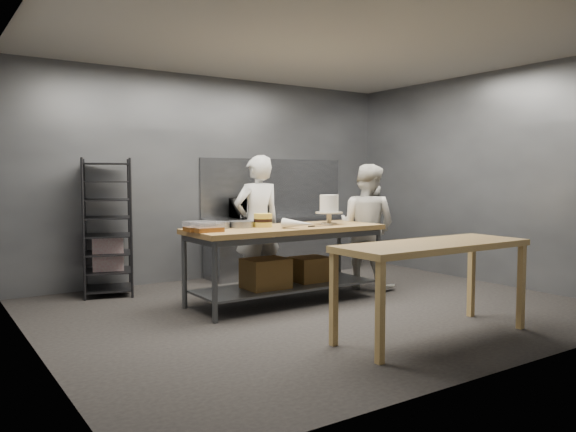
# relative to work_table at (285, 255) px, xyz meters

# --- Properties ---
(ground) EXTENTS (6.00, 6.00, 0.00)m
(ground) POSITION_rel_work_table_xyz_m (0.14, -0.45, -0.57)
(ground) COLOR black
(ground) RESTS_ON ground
(back_wall) EXTENTS (6.00, 0.04, 3.00)m
(back_wall) POSITION_rel_work_table_xyz_m (0.14, 2.05, 0.93)
(back_wall) COLOR #4C4F54
(back_wall) RESTS_ON ground
(work_table) EXTENTS (2.40, 0.90, 0.92)m
(work_table) POSITION_rel_work_table_xyz_m (0.00, 0.00, 0.00)
(work_table) COLOR olive
(work_table) RESTS_ON ground
(near_counter) EXTENTS (2.00, 0.70, 0.90)m
(near_counter) POSITION_rel_work_table_xyz_m (0.35, -1.99, 0.24)
(near_counter) COLOR olive
(near_counter) RESTS_ON ground
(back_counter) EXTENTS (2.60, 0.60, 0.90)m
(back_counter) POSITION_rel_work_table_xyz_m (1.14, 1.73, -0.12)
(back_counter) COLOR slate
(back_counter) RESTS_ON ground
(splashback_panel) EXTENTS (2.60, 0.02, 0.90)m
(splashback_panel) POSITION_rel_work_table_xyz_m (1.14, 2.03, 0.78)
(splashback_panel) COLOR slate
(splashback_panel) RESTS_ON back_counter
(speed_rack) EXTENTS (0.75, 0.79, 1.75)m
(speed_rack) POSITION_rel_work_table_xyz_m (-1.64, 1.65, 0.28)
(speed_rack) COLOR black
(speed_rack) RESTS_ON ground
(chef_behind) EXTENTS (0.66, 0.44, 1.79)m
(chef_behind) POSITION_rel_work_table_xyz_m (-0.01, 0.64, 0.32)
(chef_behind) COLOR silver
(chef_behind) RESTS_ON ground
(chef_right) EXTENTS (0.90, 1.00, 1.68)m
(chef_right) POSITION_rel_work_table_xyz_m (1.42, 0.14, 0.27)
(chef_right) COLOR silver
(chef_right) RESTS_ON ground
(microwave) EXTENTS (0.54, 0.37, 0.30)m
(microwave) POSITION_rel_work_table_xyz_m (0.52, 1.73, 0.48)
(microwave) COLOR black
(microwave) RESTS_ON back_counter
(frosted_cake_stand) EXTENTS (0.34, 0.34, 0.37)m
(frosted_cake_stand) POSITION_rel_work_table_xyz_m (0.62, -0.06, 0.58)
(frosted_cake_stand) COLOR #BDB197
(frosted_cake_stand) RESTS_ON work_table
(layer_cake) EXTENTS (0.22, 0.22, 0.16)m
(layer_cake) POSITION_rel_work_table_xyz_m (-0.25, 0.11, 0.43)
(layer_cake) COLOR gold
(layer_cake) RESTS_ON work_table
(cake_pans) EXTENTS (0.74, 0.39, 0.07)m
(cake_pans) POSITION_rel_work_table_xyz_m (-0.74, 0.18, 0.39)
(cake_pans) COLOR gray
(cake_pans) RESTS_ON work_table
(piping_bag) EXTENTS (0.31, 0.38, 0.12)m
(piping_bag) POSITION_rel_work_table_xyz_m (-0.04, -0.33, 0.41)
(piping_bag) COLOR white
(piping_bag) RESTS_ON work_table
(offset_spatula) EXTENTS (0.36, 0.02, 0.02)m
(offset_spatula) POSITION_rel_work_table_xyz_m (0.32, -0.22, 0.35)
(offset_spatula) COLOR slate
(offset_spatula) RESTS_ON work_table
(pastry_clamshells) EXTENTS (0.35, 0.36, 0.11)m
(pastry_clamshells) POSITION_rel_work_table_xyz_m (-1.08, -0.01, 0.40)
(pastry_clamshells) COLOR #8D581C
(pastry_clamshells) RESTS_ON work_table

